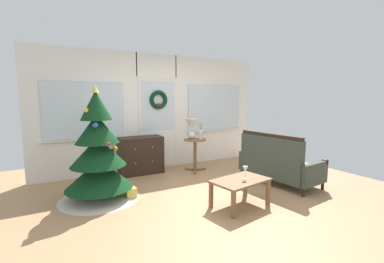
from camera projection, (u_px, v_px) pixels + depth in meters
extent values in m
plane|color=#AD7F56|center=(206.00, 196.00, 4.26)|extent=(6.76, 6.76, 0.00)
cube|color=white|center=(85.00, 114.00, 5.18)|extent=(2.15, 0.08, 2.55)
cube|color=white|center=(214.00, 110.00, 6.65)|extent=(2.15, 0.08, 2.55)
cube|color=white|center=(156.00, 66.00, 5.78)|extent=(0.94, 0.08, 0.50)
cube|color=silver|center=(158.00, 123.00, 5.91)|extent=(0.90, 0.05, 2.05)
cube|color=white|center=(159.00, 148.00, 5.97)|extent=(0.78, 0.02, 0.80)
cube|color=silver|center=(158.00, 106.00, 5.85)|extent=(0.78, 0.01, 1.10)
cube|color=silver|center=(85.00, 110.00, 5.12)|extent=(1.50, 0.01, 1.10)
cube|color=silver|center=(215.00, 108.00, 6.59)|extent=(1.50, 0.01, 1.10)
cube|color=silver|center=(87.00, 139.00, 5.19)|extent=(1.59, 0.06, 0.03)
cube|color=silver|center=(215.00, 130.00, 6.65)|extent=(1.59, 0.06, 0.03)
torus|color=black|center=(159.00, 100.00, 5.79)|extent=(0.41, 0.09, 0.41)
cube|color=red|center=(159.00, 106.00, 5.80)|extent=(0.10, 0.02, 0.10)
cylinder|color=#4C331E|center=(100.00, 191.00, 4.16)|extent=(0.10, 0.10, 0.23)
cone|color=beige|center=(100.00, 195.00, 4.17)|extent=(1.25, 1.25, 0.10)
cone|color=#0F3819|center=(99.00, 174.00, 4.12)|extent=(1.03, 1.03, 0.45)
cone|color=#0F3819|center=(98.00, 151.00, 4.08)|extent=(0.85, 0.85, 0.45)
cone|color=#0F3819|center=(97.00, 129.00, 4.03)|extent=(0.66, 0.66, 0.45)
cone|color=#0F3819|center=(96.00, 105.00, 3.99)|extent=(0.47, 0.47, 0.45)
cone|color=#E0BC4C|center=(95.00, 89.00, 3.95)|extent=(0.12, 0.12, 0.12)
sphere|color=red|center=(113.00, 150.00, 4.41)|extent=(0.08, 0.08, 0.08)
sphere|color=gold|center=(86.00, 110.00, 3.84)|extent=(0.07, 0.07, 0.07)
sphere|color=silver|center=(85.00, 110.00, 3.85)|extent=(0.05, 0.05, 0.05)
sphere|color=#264CB2|center=(95.00, 125.00, 3.81)|extent=(0.08, 0.08, 0.08)
sphere|color=red|center=(108.00, 144.00, 3.88)|extent=(0.08, 0.08, 0.08)
sphere|color=gold|center=(115.00, 149.00, 4.36)|extent=(0.08, 0.08, 0.08)
sphere|color=silver|center=(98.00, 124.00, 4.24)|extent=(0.06, 0.06, 0.06)
sphere|color=#264CB2|center=(90.00, 152.00, 4.38)|extent=(0.06, 0.06, 0.06)
cube|color=black|center=(141.00, 155.00, 5.53)|extent=(0.90, 0.43, 0.78)
sphere|color=tan|center=(135.00, 149.00, 5.22)|extent=(0.03, 0.03, 0.03)
sphere|color=tan|center=(152.00, 147.00, 5.39)|extent=(0.03, 0.03, 0.03)
sphere|color=tan|center=(136.00, 164.00, 5.26)|extent=(0.03, 0.03, 0.03)
sphere|color=tan|center=(153.00, 162.00, 5.43)|extent=(0.03, 0.03, 0.03)
cylinder|color=black|center=(323.00, 185.00, 4.59)|extent=(0.05, 0.05, 0.14)
cylinder|color=black|center=(261.00, 168.00, 5.69)|extent=(0.05, 0.05, 0.14)
cylinder|color=black|center=(303.00, 192.00, 4.24)|extent=(0.05, 0.05, 0.14)
cylinder|color=black|center=(242.00, 173.00, 5.34)|extent=(0.05, 0.05, 0.14)
cube|color=#384238|center=(279.00, 171.00, 4.95)|extent=(0.86, 1.37, 0.14)
cube|color=#384238|center=(270.00, 154.00, 4.73)|extent=(0.26, 1.30, 0.62)
cube|color=black|center=(271.00, 135.00, 4.68)|extent=(0.22, 1.27, 0.06)
cube|color=#384238|center=(315.00, 174.00, 4.37)|extent=(0.67, 0.16, 0.38)
cylinder|color=black|center=(325.00, 162.00, 4.51)|extent=(0.10, 0.10, 0.09)
cube|color=#384238|center=(252.00, 158.00, 5.50)|extent=(0.67, 0.16, 0.38)
cylinder|color=black|center=(261.00, 149.00, 5.64)|extent=(0.10, 0.10, 0.09)
cylinder|color=brown|center=(195.00, 140.00, 5.65)|extent=(0.48, 0.48, 0.02)
cylinder|color=brown|center=(195.00, 156.00, 5.69)|extent=(0.07, 0.07, 0.68)
cube|color=brown|center=(201.00, 169.00, 5.81)|extent=(0.20, 0.05, 0.04)
cube|color=brown|center=(189.00, 169.00, 5.82)|extent=(0.14, 0.20, 0.04)
cube|color=brown|center=(195.00, 172.00, 5.58)|extent=(0.14, 0.20, 0.04)
sphere|color=silver|center=(192.00, 135.00, 5.64)|extent=(0.16, 0.16, 0.16)
cylinder|color=silver|center=(192.00, 130.00, 5.63)|extent=(0.02, 0.02, 0.06)
cone|color=silver|center=(192.00, 123.00, 5.61)|extent=(0.28, 0.28, 0.20)
cylinder|color=beige|center=(201.00, 136.00, 5.63)|extent=(0.09, 0.09, 0.16)
sphere|color=beige|center=(201.00, 132.00, 5.62)|extent=(0.10, 0.10, 0.10)
cylinder|color=#4C7042|center=(200.00, 127.00, 5.60)|extent=(0.07, 0.01, 0.17)
cylinder|color=#4C7042|center=(201.00, 127.00, 5.61)|extent=(0.01, 0.01, 0.18)
cylinder|color=#4C7042|center=(201.00, 127.00, 5.62)|extent=(0.07, 0.01, 0.17)
cube|color=brown|center=(240.00, 180.00, 3.85)|extent=(0.91, 0.65, 0.03)
cube|color=brown|center=(233.00, 205.00, 3.47)|extent=(0.05, 0.05, 0.37)
cube|color=brown|center=(268.00, 192.00, 3.94)|extent=(0.05, 0.05, 0.37)
cube|color=brown|center=(211.00, 195.00, 3.81)|extent=(0.05, 0.05, 0.37)
cube|color=brown|center=(245.00, 184.00, 4.28)|extent=(0.05, 0.05, 0.37)
cylinder|color=silver|center=(245.00, 179.00, 3.86)|extent=(0.06, 0.06, 0.01)
cylinder|color=silver|center=(245.00, 176.00, 3.85)|extent=(0.01, 0.01, 0.10)
cone|color=silver|center=(245.00, 169.00, 3.84)|extent=(0.08, 0.08, 0.09)
cube|color=#D8C64C|center=(131.00, 193.00, 4.20)|extent=(0.16, 0.14, 0.16)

